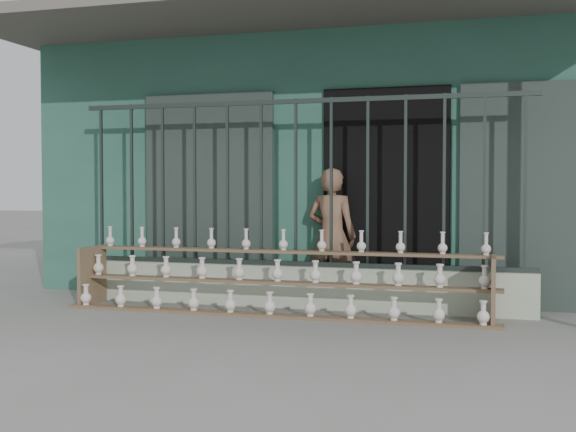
# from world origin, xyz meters

# --- Properties ---
(ground) EXTENTS (60.00, 60.00, 0.00)m
(ground) POSITION_xyz_m (0.00, 0.00, 0.00)
(ground) COLOR slate
(workshop_building) EXTENTS (7.40, 6.60, 3.21)m
(workshop_building) POSITION_xyz_m (0.00, 4.23, 1.62)
(workshop_building) COLOR #295748
(workshop_building) RESTS_ON ground
(parapet_wall) EXTENTS (5.00, 0.20, 0.45)m
(parapet_wall) POSITION_xyz_m (0.00, 1.30, 0.23)
(parapet_wall) COLOR #ADBCA1
(parapet_wall) RESTS_ON ground
(security_fence) EXTENTS (5.00, 0.04, 1.80)m
(security_fence) POSITION_xyz_m (-0.00, 1.30, 1.35)
(security_fence) COLOR #283330
(security_fence) RESTS_ON parapet_wall
(shelf_rack) EXTENTS (4.50, 0.68, 0.85)m
(shelf_rack) POSITION_xyz_m (-0.09, 0.89, 0.36)
(shelf_rack) COLOR brown
(shelf_rack) RESTS_ON ground
(elderly_woman) EXTENTS (0.59, 0.42, 1.52)m
(elderly_woman) POSITION_xyz_m (0.33, 1.61, 0.76)
(elderly_woman) COLOR brown
(elderly_woman) RESTS_ON ground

